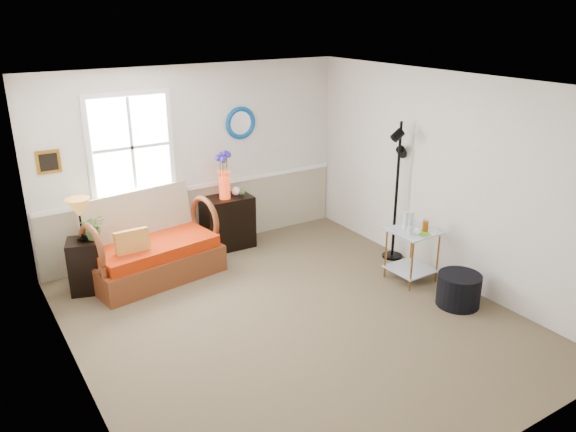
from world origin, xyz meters
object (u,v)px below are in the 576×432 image
loveseat (152,238)px  floor_lamp (397,192)px  cabinet (227,222)px  lamp_stand (86,266)px  ottoman (459,290)px  side_table (412,255)px

loveseat → floor_lamp: (3.03, -1.21, 0.42)m
loveseat → cabinet: loveseat is taller
lamp_stand → ottoman: (3.59, -2.71, -0.14)m
loveseat → floor_lamp: size_ratio=0.85×
cabinet → side_table: (1.49, -2.23, -0.04)m
loveseat → side_table: (2.74, -1.86, -0.19)m
lamp_stand → ottoman: lamp_stand is taller
side_table → ottoman: bearing=-89.0°
lamp_stand → cabinet: 2.10m
lamp_stand → cabinet: size_ratio=0.88×
lamp_stand → cabinet: cabinet is taller
lamp_stand → ottoman: size_ratio=1.33×
lamp_stand → side_table: size_ratio=0.98×
floor_lamp → ottoman: size_ratio=3.81×
loveseat → ottoman: 3.83m
loveseat → floor_lamp: 3.29m
loveseat → cabinet: 1.31m
cabinet → floor_lamp: floor_lamp is taller
side_table → floor_lamp: floor_lamp is taller
loveseat → floor_lamp: floor_lamp is taller
cabinet → ottoman: (1.50, -3.00, -0.19)m
lamp_stand → side_table: bearing=-28.3°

